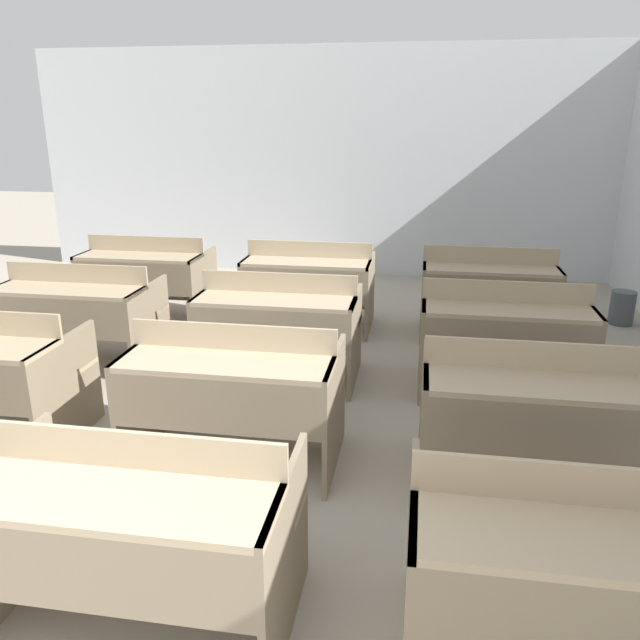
{
  "coord_description": "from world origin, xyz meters",
  "views": [
    {
      "loc": [
        1.29,
        -0.67,
        1.9
      ],
      "look_at": [
        0.7,
        2.92,
        0.72
      ],
      "focal_mm": 35.0,
      "sensor_mm": 36.0,
      "label": 1
    }
  ],
  "objects_px": {
    "bench_front_center": "(134,525)",
    "bench_second_center": "(233,388)",
    "bench_front_right": "(581,567)",
    "bench_third_center": "(278,322)",
    "bench_third_left": "(78,311)",
    "bench_third_right": "(504,333)",
    "wastepaper_bin": "(622,308)",
    "bench_back_left": "(146,274)",
    "bench_back_center": "(309,281)",
    "bench_back_right": "(488,288)",
    "bench_second_right": "(535,411)"
  },
  "relations": [
    {
      "from": "bench_front_center",
      "to": "bench_second_center",
      "type": "xyz_separation_m",
      "value": [
        0.0,
        1.25,
        0.0
      ]
    },
    {
      "from": "bench_front_right",
      "to": "bench_second_right",
      "type": "height_order",
      "value": "same"
    },
    {
      "from": "bench_front_center",
      "to": "bench_third_left",
      "type": "xyz_separation_m",
      "value": [
        -1.64,
        2.49,
        0.0
      ]
    },
    {
      "from": "bench_back_left",
      "to": "bench_back_right",
      "type": "xyz_separation_m",
      "value": [
        3.23,
        0.0,
        0.0
      ]
    },
    {
      "from": "bench_second_center",
      "to": "wastepaper_bin",
      "type": "relative_size",
      "value": 3.6
    },
    {
      "from": "bench_second_right",
      "to": "bench_third_center",
      "type": "xyz_separation_m",
      "value": [
        -1.65,
        1.23,
        0.0
      ]
    },
    {
      "from": "bench_second_right",
      "to": "bench_back_right",
      "type": "xyz_separation_m",
      "value": [
        -0.02,
        2.48,
        0.0
      ]
    },
    {
      "from": "bench_back_left",
      "to": "bench_back_center",
      "type": "relative_size",
      "value": 1.0
    },
    {
      "from": "bench_third_center",
      "to": "bench_back_center",
      "type": "relative_size",
      "value": 1.0
    },
    {
      "from": "bench_front_center",
      "to": "bench_third_center",
      "type": "xyz_separation_m",
      "value": [
        -0.01,
        2.46,
        0.0
      ]
    },
    {
      "from": "bench_front_center",
      "to": "bench_second_center",
      "type": "height_order",
      "value": "same"
    },
    {
      "from": "bench_front_right",
      "to": "bench_third_center",
      "type": "height_order",
      "value": "same"
    },
    {
      "from": "bench_front_center",
      "to": "bench_back_center",
      "type": "distance_m",
      "value": 3.7
    },
    {
      "from": "bench_second_right",
      "to": "bench_back_center",
      "type": "distance_m",
      "value": 2.97
    },
    {
      "from": "wastepaper_bin",
      "to": "bench_third_left",
      "type": "bearing_deg",
      "value": -158.46
    },
    {
      "from": "bench_third_left",
      "to": "bench_third_right",
      "type": "relative_size",
      "value": 1.0
    },
    {
      "from": "bench_front_right",
      "to": "bench_second_center",
      "type": "relative_size",
      "value": 1.0
    },
    {
      "from": "bench_front_right",
      "to": "bench_second_right",
      "type": "relative_size",
      "value": 1.0
    },
    {
      "from": "bench_second_center",
      "to": "bench_third_left",
      "type": "xyz_separation_m",
      "value": [
        -1.64,
        1.24,
        0.0
      ]
    },
    {
      "from": "bench_front_right",
      "to": "bench_third_left",
      "type": "relative_size",
      "value": 1.0
    },
    {
      "from": "bench_third_left",
      "to": "bench_front_right",
      "type": "bearing_deg",
      "value": -37.24
    },
    {
      "from": "bench_back_right",
      "to": "wastepaper_bin",
      "type": "height_order",
      "value": "bench_back_right"
    },
    {
      "from": "bench_second_right",
      "to": "bench_third_center",
      "type": "height_order",
      "value": "same"
    },
    {
      "from": "bench_front_right",
      "to": "bench_third_left",
      "type": "height_order",
      "value": "same"
    },
    {
      "from": "bench_front_center",
      "to": "bench_second_center",
      "type": "relative_size",
      "value": 1.0
    },
    {
      "from": "bench_front_right",
      "to": "bench_back_left",
      "type": "xyz_separation_m",
      "value": [
        -3.21,
        3.68,
        0.0
      ]
    },
    {
      "from": "bench_third_right",
      "to": "bench_back_right",
      "type": "height_order",
      "value": "same"
    },
    {
      "from": "bench_third_center",
      "to": "wastepaper_bin",
      "type": "distance_m",
      "value": 3.5
    },
    {
      "from": "bench_front_right",
      "to": "bench_third_center",
      "type": "xyz_separation_m",
      "value": [
        -1.61,
        2.43,
        0.0
      ]
    },
    {
      "from": "bench_front_right",
      "to": "bench_back_right",
      "type": "height_order",
      "value": "same"
    },
    {
      "from": "bench_front_right",
      "to": "bench_second_center",
      "type": "xyz_separation_m",
      "value": [
        -1.59,
        1.22,
        0.0
      ]
    },
    {
      "from": "bench_front_right",
      "to": "bench_back_center",
      "type": "relative_size",
      "value": 1.0
    },
    {
      "from": "bench_front_center",
      "to": "bench_second_center",
      "type": "distance_m",
      "value": 1.25
    },
    {
      "from": "bench_front_right",
      "to": "bench_back_center",
      "type": "height_order",
      "value": "same"
    },
    {
      "from": "bench_second_right",
      "to": "wastepaper_bin",
      "type": "height_order",
      "value": "bench_second_right"
    },
    {
      "from": "bench_back_center",
      "to": "bench_back_right",
      "type": "relative_size",
      "value": 1.0
    },
    {
      "from": "bench_front_right",
      "to": "wastepaper_bin",
      "type": "height_order",
      "value": "bench_front_right"
    },
    {
      "from": "bench_front_center",
      "to": "bench_back_left",
      "type": "xyz_separation_m",
      "value": [
        -1.62,
        3.71,
        0.0
      ]
    },
    {
      "from": "bench_front_center",
      "to": "bench_third_right",
      "type": "xyz_separation_m",
      "value": [
        1.62,
        2.48,
        0.0
      ]
    },
    {
      "from": "bench_third_right",
      "to": "bench_third_center",
      "type": "bearing_deg",
      "value": -179.25
    },
    {
      "from": "bench_back_right",
      "to": "bench_third_center",
      "type": "bearing_deg",
      "value": -142.55
    },
    {
      "from": "bench_front_center",
      "to": "bench_back_left",
      "type": "bearing_deg",
      "value": 113.58
    },
    {
      "from": "bench_third_right",
      "to": "wastepaper_bin",
      "type": "height_order",
      "value": "bench_third_right"
    },
    {
      "from": "bench_back_left",
      "to": "wastepaper_bin",
      "type": "distance_m",
      "value": 4.61
    },
    {
      "from": "bench_front_center",
      "to": "bench_third_left",
      "type": "distance_m",
      "value": 2.98
    },
    {
      "from": "bench_third_left",
      "to": "bench_back_left",
      "type": "relative_size",
      "value": 1.0
    },
    {
      "from": "bench_third_left",
      "to": "bench_third_center",
      "type": "bearing_deg",
      "value": -0.97
    },
    {
      "from": "bench_front_right",
      "to": "bench_back_right",
      "type": "distance_m",
      "value": 3.68
    },
    {
      "from": "bench_second_center",
      "to": "bench_back_left",
      "type": "relative_size",
      "value": 1.0
    },
    {
      "from": "bench_second_center",
      "to": "bench_third_left",
      "type": "height_order",
      "value": "same"
    }
  ]
}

